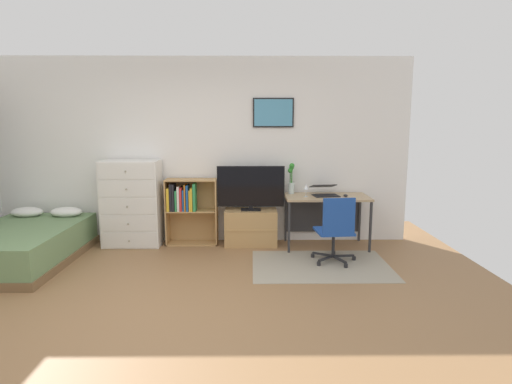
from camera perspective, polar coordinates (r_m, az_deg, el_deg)
ground_plane at (r=4.17m, az=-11.27°, el=-15.60°), size 7.20×7.20×0.00m
wall_back_with_posters at (r=6.20m, az=-7.47°, el=5.63°), size 6.12×0.09×2.70m
area_rug at (r=5.31m, az=8.89°, el=-9.91°), size 1.70×1.20×0.01m
bed at (r=6.09m, az=-29.48°, el=-6.31°), size 1.27×1.93×0.58m
dresser at (r=6.22m, az=-16.68°, el=-1.51°), size 0.81×0.46×1.23m
bookshelf at (r=6.12m, az=-9.38°, el=-1.84°), size 0.74×0.30×0.96m
tv_stand at (r=6.07m, az=-0.71°, el=-4.86°), size 0.75×0.41×0.52m
television at (r=5.93m, az=-0.72°, el=0.54°), size 0.96×0.16×0.64m
desk at (r=6.05m, az=9.52°, el=-1.62°), size 1.17×0.63×0.74m
office_chair at (r=5.30m, az=10.91°, el=-4.90°), size 0.57×0.58×0.86m
laptop at (r=5.99m, az=9.40°, el=0.14°), size 0.40×0.43×0.16m
computer_mouse at (r=5.95m, az=12.21°, el=-0.45°), size 0.06×0.10×0.03m
bamboo_vase at (r=6.04m, az=4.88°, el=1.99°), size 0.10×0.09×0.45m
wine_glass at (r=5.81m, az=6.89°, el=0.65°), size 0.07×0.07×0.18m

